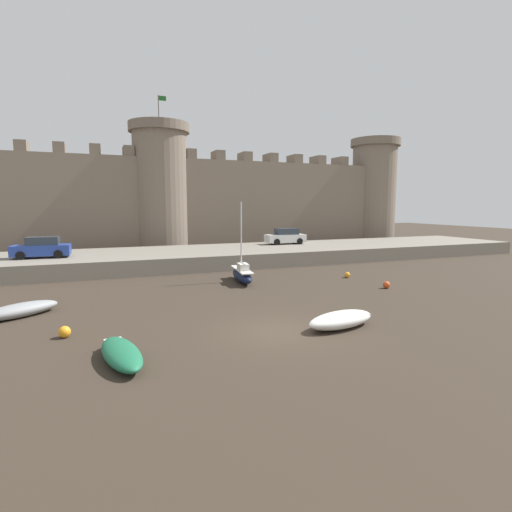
# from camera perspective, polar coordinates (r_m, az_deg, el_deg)

# --- Properties ---
(ground_plane) EXTENTS (160.00, 160.00, 0.00)m
(ground_plane) POSITION_cam_1_polar(r_m,az_deg,el_deg) (17.21, 3.02, -10.69)
(ground_plane) COLOR #382D23
(quay_road) EXTENTS (70.57, 10.00, 1.27)m
(quay_road) POSITION_cam_1_polar(r_m,az_deg,el_deg) (36.20, -10.56, -0.25)
(quay_road) COLOR gray
(quay_road) RESTS_ON ground
(castle) EXTENTS (65.25, 6.68, 17.28)m
(castle) POSITION_cam_1_polar(r_m,az_deg,el_deg) (46.86, -13.39, 8.27)
(castle) COLOR #7A6B5B
(castle) RESTS_ON ground
(rowboat_foreground_right) EXTENTS (3.64, 2.95, 0.67)m
(rowboat_foreground_right) POSITION_cam_1_polar(r_m,az_deg,el_deg) (22.23, -30.66, -6.64)
(rowboat_foreground_right) COLOR gray
(rowboat_foreground_right) RESTS_ON ground
(sailboat_midflat_left) EXTENTS (1.50, 4.41, 5.54)m
(sailboat_midflat_left) POSITION_cam_1_polar(r_m,az_deg,el_deg) (27.65, -2.01, -2.61)
(sailboat_midflat_left) COLOR #141E3D
(sailboat_midflat_left) RESTS_ON ground
(rowboat_midflat_centre) EXTENTS (1.69, 3.62, 0.61)m
(rowboat_midflat_centre) POSITION_cam_1_polar(r_m,az_deg,el_deg) (14.67, -18.68, -13.01)
(rowboat_midflat_centre) COLOR #1E6B47
(rowboat_midflat_centre) RESTS_ON ground
(rowboat_near_channel_left) EXTENTS (3.65, 2.00, 0.72)m
(rowboat_near_channel_left) POSITION_cam_1_polar(r_m,az_deg,el_deg) (17.95, 12.05, -8.84)
(rowboat_near_channel_left) COLOR silver
(rowboat_near_channel_left) RESTS_ON ground
(mooring_buoy_near_shore) EXTENTS (0.41, 0.41, 0.41)m
(mooring_buoy_near_shore) POSITION_cam_1_polar(r_m,az_deg,el_deg) (30.12, 12.90, -2.64)
(mooring_buoy_near_shore) COLOR orange
(mooring_buoy_near_shore) RESTS_ON ground
(mooring_buoy_mid_mud) EXTENTS (0.48, 0.48, 0.48)m
(mooring_buoy_mid_mud) POSITION_cam_1_polar(r_m,az_deg,el_deg) (18.08, -25.68, -9.75)
(mooring_buoy_mid_mud) COLOR orange
(mooring_buoy_mid_mud) RESTS_ON ground
(mooring_buoy_near_channel) EXTENTS (0.45, 0.45, 0.45)m
(mooring_buoy_near_channel) POSITION_cam_1_polar(r_m,az_deg,el_deg) (26.99, 18.14, -3.93)
(mooring_buoy_near_channel) COLOR #E04C1E
(mooring_buoy_near_channel) RESTS_ON ground
(car_quay_centre_east) EXTENTS (4.17, 2.03, 1.62)m
(car_quay_centre_east) POSITION_cam_1_polar(r_m,az_deg,el_deg) (41.69, 4.25, 2.79)
(car_quay_centre_east) COLOR silver
(car_quay_centre_east) RESTS_ON quay_road
(car_quay_west) EXTENTS (4.17, 2.03, 1.62)m
(car_quay_west) POSITION_cam_1_polar(r_m,az_deg,el_deg) (34.84, -28.29, 1.05)
(car_quay_west) COLOR #263F99
(car_quay_west) RESTS_ON quay_road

